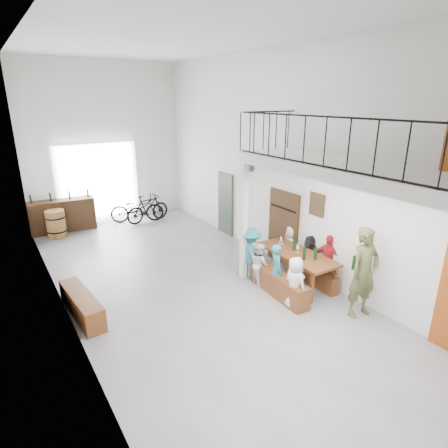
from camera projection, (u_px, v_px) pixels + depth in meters
floor at (189, 283)px, 9.09m from camera, size 12.00×12.00×0.00m
room_walls at (184, 134)px, 7.95m from camera, size 12.00×12.00×12.00m
gateway_portal at (98, 184)px, 13.16m from camera, size 2.80×0.08×2.80m
right_wall_decor at (331, 216)px, 8.44m from camera, size 0.07×8.28×5.07m
balcony at (364, 175)px, 6.67m from camera, size 1.52×5.62×4.00m
tasting_table at (297, 256)px, 8.89m from camera, size 0.91×2.10×0.79m
bench_inner at (273, 280)px, 8.69m from camera, size 0.54×2.28×0.52m
bench_wall at (309, 272)px, 9.20m from camera, size 0.40×1.85×0.42m
tableware at (296, 246)px, 8.88m from camera, size 0.30×1.24×0.35m
side_bench at (82, 305)px, 7.67m from camera, size 0.53×1.80×0.50m
oak_barrel at (56, 224)px, 11.96m from camera, size 0.61×0.61×0.89m
serving_counter at (63, 216)px, 12.51m from camera, size 2.08×0.74×1.08m
counter_bottles at (60, 196)px, 12.28m from camera, size 1.79×0.23×0.28m
guest_left_a at (295, 283)px, 7.89m from camera, size 0.39×0.57×1.15m
guest_left_b at (277, 269)px, 8.42m from camera, size 0.44×0.52×1.22m
guest_left_c at (260, 264)px, 8.93m from camera, size 0.50×0.58×1.04m
guest_left_d at (251, 254)px, 9.19m from camera, size 0.66×0.92×1.30m
guest_right_a at (328, 260)px, 8.81m from camera, size 0.51×0.81×1.29m
guest_right_b at (309, 256)px, 9.27m from camera, size 0.71×1.06×1.09m
guest_right_c at (291, 247)px, 9.83m from camera, size 0.54×0.65×1.13m
host_standing at (364, 273)px, 7.50m from camera, size 0.74×0.53×1.90m
potted_plant at (248, 244)px, 11.00m from camera, size 0.39×0.35×0.39m
bicycle_near at (137, 209)px, 13.45m from camera, size 1.98×1.28×0.98m
bicycle_far at (148, 208)px, 13.45m from camera, size 1.71×0.71×1.00m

